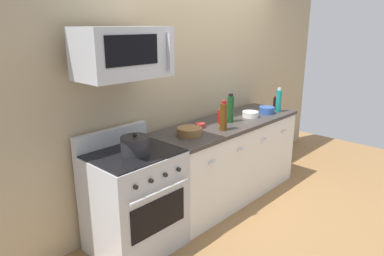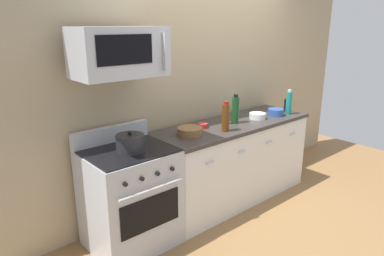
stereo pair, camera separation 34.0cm
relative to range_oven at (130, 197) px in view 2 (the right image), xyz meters
The scene contains 15 objects.
ground_plane 1.44m from the range_oven, ahead, with size 6.06×6.06×0.00m, color olive.
back_wall 1.67m from the range_oven, 16.69° to the left, with size 5.05×0.10×2.70m, color tan.
counter_unit 1.36m from the range_oven, ahead, with size 1.96×0.66×0.92m.
range_oven is the anchor object (origin of this frame).
microwave 1.28m from the range_oven, 89.71° to the left, with size 0.74×0.44×0.40m.
bottle_sparkling_teal 2.21m from the range_oven, ahead, with size 0.07×0.07×0.30m.
bottle_wine_green 1.47m from the range_oven, ahead, with size 0.08×0.08×0.32m.
bottle_hot_sauce_red 1.34m from the range_oven, ahead, with size 0.05×0.05×0.17m.
bottle_soy_sauce_dark 2.29m from the range_oven, ahead, with size 0.05×0.05×0.17m.
bottle_wine_amber 1.22m from the range_oven, ahead, with size 0.08×0.08×0.31m.
bowl_white_ceramic 1.75m from the range_oven, ahead, with size 0.19×0.19×0.07m.
bowl_red_small 1.06m from the range_oven, ahead, with size 0.11×0.11×0.05m.
bowl_blue_mixing 2.02m from the range_oven, ahead, with size 0.19×0.19×0.08m.
bowl_wooden_salad 0.85m from the range_oven, ahead, with size 0.25×0.25×0.08m.
stockpot 0.53m from the range_oven, 90.00° to the right, with size 0.24×0.24×0.18m.
Camera 2 is at (-2.80, -2.52, 1.97)m, focal length 32.78 mm.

